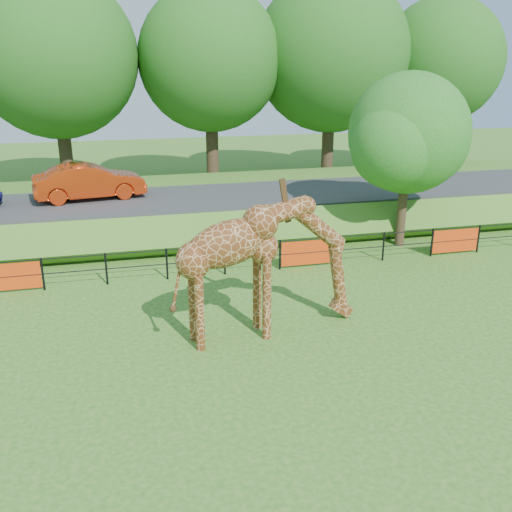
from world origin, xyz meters
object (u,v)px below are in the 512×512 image
at_px(giraffe, 268,268).
at_px(car_red, 89,182).
at_px(tree_east, 410,138).
at_px(visitor, 224,242).

height_order(giraffe, car_red, giraffe).
relative_size(giraffe, tree_east, 0.78).
height_order(car_red, tree_east, tree_east).
distance_m(car_red, tree_east, 13.35).
height_order(giraffe, tree_east, tree_east).
xyz_separation_m(giraffe, car_red, (-4.86, 11.34, 0.30)).
relative_size(visitor, tree_east, 0.24).
relative_size(giraffe, visitor, 3.23).
distance_m(giraffe, car_red, 12.34).
bearing_deg(tree_east, visitor, -175.93).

